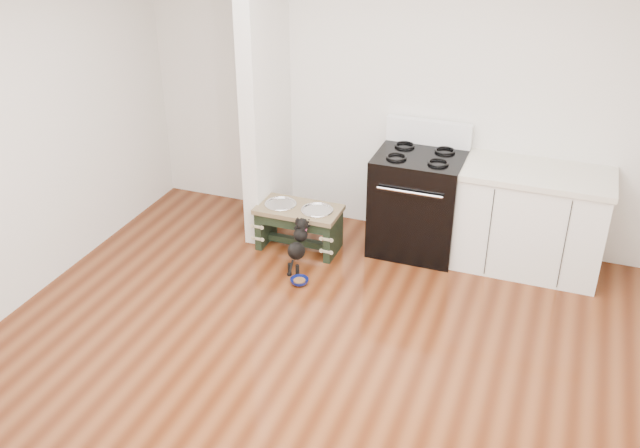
# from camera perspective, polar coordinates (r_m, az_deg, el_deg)

# --- Properties ---
(ground) EXTENTS (5.00, 5.00, 0.00)m
(ground) POSITION_cam_1_polar(r_m,az_deg,el_deg) (4.99, -1.40, -13.09)
(ground) COLOR #461D0C
(ground) RESTS_ON ground
(room_shell) EXTENTS (5.00, 5.00, 5.00)m
(room_shell) POSITION_cam_1_polar(r_m,az_deg,el_deg) (4.11, -1.66, 4.15)
(room_shell) COLOR silver
(room_shell) RESTS_ON ground
(partition_wall) EXTENTS (0.15, 0.80, 2.70)m
(partition_wall) POSITION_cam_1_polar(r_m,az_deg,el_deg) (6.44, -4.39, 10.59)
(partition_wall) COLOR silver
(partition_wall) RESTS_ON ground
(oven_range) EXTENTS (0.76, 0.69, 1.14)m
(oven_range) POSITION_cam_1_polar(r_m,az_deg,el_deg) (6.40, 7.82, 1.85)
(oven_range) COLOR black
(oven_range) RESTS_ON ground
(cabinet_run) EXTENTS (1.24, 0.64, 0.91)m
(cabinet_run) POSITION_cam_1_polar(r_m,az_deg,el_deg) (6.32, 16.49, 0.28)
(cabinet_run) COLOR white
(cabinet_run) RESTS_ON ground
(dog_feeder) EXTENTS (0.75, 0.40, 0.43)m
(dog_feeder) POSITION_cam_1_polar(r_m,az_deg,el_deg) (6.42, -1.72, 0.36)
(dog_feeder) COLOR black
(dog_feeder) RESTS_ON ground
(puppy) EXTENTS (0.13, 0.39, 0.46)m
(puppy) POSITION_cam_1_polar(r_m,az_deg,el_deg) (6.11, -1.77, -1.63)
(puppy) COLOR black
(puppy) RESTS_ON ground
(floor_bowl) EXTENTS (0.19, 0.19, 0.05)m
(floor_bowl) POSITION_cam_1_polar(r_m,az_deg,el_deg) (6.03, -1.66, -4.61)
(floor_bowl) COLOR #0B1353
(floor_bowl) RESTS_ON ground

